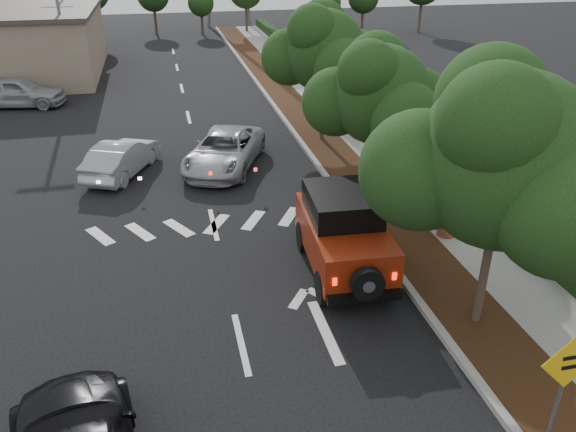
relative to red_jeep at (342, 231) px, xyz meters
name	(u,v)px	position (x,y,z in m)	size (l,w,h in m)	color
ground	(241,344)	(-3.21, -2.66, -1.14)	(120.00, 120.00, 0.00)	black
curb	(306,149)	(1.39, 9.34, -1.07)	(0.20, 70.00, 0.15)	#9E9B93
planting_strip	(328,147)	(2.39, 9.34, -1.08)	(1.80, 70.00, 0.12)	black
sidewalk	(369,144)	(4.29, 9.34, -1.08)	(2.00, 70.00, 0.12)	gray
hedge	(400,134)	(5.69, 9.34, -0.74)	(0.80, 70.00, 0.80)	black
transmission_tower	(229,26)	(2.79, 45.34, -1.14)	(7.00, 4.00, 28.00)	slate
street_tree_near	(475,323)	(2.39, -3.16, -1.14)	(3.80, 3.80, 5.92)	black
street_tree_mid	(372,201)	(2.39, 3.84, -1.14)	(3.20, 3.20, 5.32)	black
street_tree_far	(322,141)	(2.39, 10.34, -1.14)	(3.40, 3.40, 5.62)	black
light_pole_a	(72,86)	(-9.71, 23.34, -1.14)	(2.00, 0.22, 9.00)	slate
light_pole_b	(76,51)	(-10.71, 35.34, -1.14)	(2.00, 0.22, 9.00)	slate
red_jeep	(342,231)	(0.00, 0.00, 0.00)	(2.19, 4.49, 2.25)	black
silver_suv_ahead	(224,150)	(-2.23, 8.18, -0.43)	(2.35, 5.10, 1.42)	#A1A2A8
silver_sedan_oncoming	(121,158)	(-6.17, 8.35, -0.47)	(1.42, 4.06, 1.34)	#9B9DA2
parked_suv	(18,92)	(-11.89, 19.28, -0.33)	(1.92, 4.78, 1.63)	#999CA0
speed_hump_sign	(566,375)	(1.85, -6.68, 0.51)	(1.12, 0.09, 2.39)	slate
terracotta_planter	(448,215)	(3.63, 0.85, -0.33)	(0.69, 0.69, 1.21)	brown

